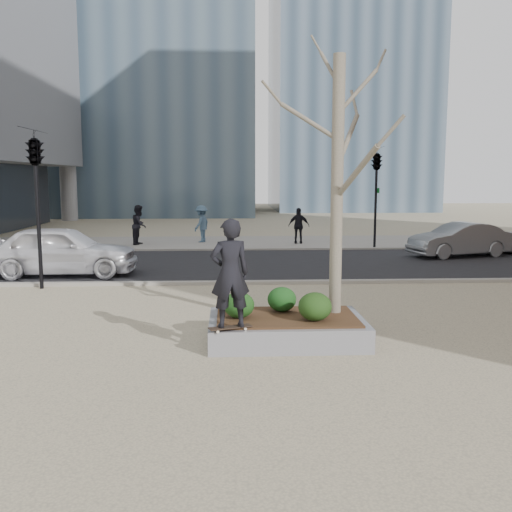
{
  "coord_description": "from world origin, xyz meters",
  "views": [
    {
      "loc": [
        -0.12,
        -10.79,
        3.16
      ],
      "look_at": [
        0.5,
        2.0,
        1.4
      ],
      "focal_mm": 40.0,
      "sensor_mm": 36.0,
      "label": 1
    }
  ],
  "objects_px": {
    "planter": "(286,329)",
    "skateboard": "(230,329)",
    "skateboarder": "(230,273)",
    "police_car": "(61,250)"
  },
  "relations": [
    {
      "from": "skateboarder",
      "to": "police_car",
      "type": "distance_m",
      "value": 10.2
    },
    {
      "from": "skateboard",
      "to": "skateboarder",
      "type": "xyz_separation_m",
      "value": [
        0.0,
        -0.0,
        1.0
      ]
    },
    {
      "from": "planter",
      "to": "skateboarder",
      "type": "distance_m",
      "value": 1.89
    },
    {
      "from": "skateboard",
      "to": "planter",
      "type": "bearing_deg",
      "value": 19.3
    },
    {
      "from": "planter",
      "to": "police_car",
      "type": "distance_m",
      "value": 10.14
    },
    {
      "from": "skateboard",
      "to": "police_car",
      "type": "relative_size",
      "value": 0.16
    },
    {
      "from": "planter",
      "to": "skateboard",
      "type": "relative_size",
      "value": 3.85
    },
    {
      "from": "planter",
      "to": "skateboard",
      "type": "xyz_separation_m",
      "value": [
        -1.1,
        -0.88,
        0.26
      ]
    },
    {
      "from": "planter",
      "to": "skateboard",
      "type": "distance_m",
      "value": 1.43
    },
    {
      "from": "police_car",
      "to": "skateboard",
      "type": "bearing_deg",
      "value": -148.2
    }
  ]
}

